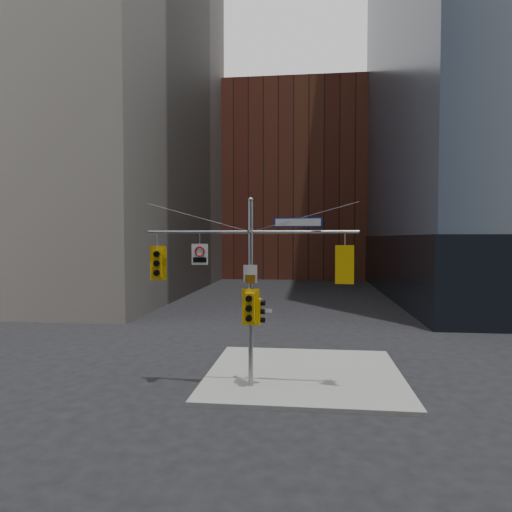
% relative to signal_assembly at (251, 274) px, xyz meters
% --- Properties ---
extents(ground, '(160.00, 160.00, 0.00)m').
position_rel_signal_assembly_xyz_m(ground, '(0.00, -1.99, -4.42)').
color(ground, black).
rests_on(ground, ground).
extents(sidewalk_corner, '(8.00, 8.00, 0.15)m').
position_rel_signal_assembly_xyz_m(sidewalk_corner, '(2.00, 2.01, -4.34)').
color(sidewalk_corner, gray).
rests_on(sidewalk_corner, ground).
extents(brick_midrise, '(26.00, 20.00, 28.00)m').
position_rel_signal_assembly_xyz_m(brick_midrise, '(0.00, 56.01, 9.58)').
color(brick_midrise, brown).
rests_on(brick_midrise, ground).
extents(signal_assembly, '(8.00, 0.80, 7.30)m').
position_rel_signal_assembly_xyz_m(signal_assembly, '(0.00, 0.00, 0.00)').
color(signal_assembly, gray).
rests_on(signal_assembly, ground).
extents(traffic_light_west_arm, '(0.64, 0.56, 1.34)m').
position_rel_signal_assembly_xyz_m(traffic_light_west_arm, '(-3.63, 0.01, 0.38)').
color(traffic_light_west_arm, '#E6B10C').
rests_on(traffic_light_west_arm, ground).
extents(traffic_light_east_arm, '(0.68, 0.57, 1.42)m').
position_rel_signal_assembly_xyz_m(traffic_light_east_arm, '(3.49, 0.00, 0.38)').
color(traffic_light_east_arm, '#E6B10C').
rests_on(traffic_light_east_arm, ground).
extents(traffic_light_pole_side, '(0.41, 0.35, 0.97)m').
position_rel_signal_assembly_xyz_m(traffic_light_pole_side, '(0.32, 0.00, -1.42)').
color(traffic_light_pole_side, '#E6B10C').
rests_on(traffic_light_pole_side, ground).
extents(traffic_light_pole_front, '(0.66, 0.52, 1.37)m').
position_rel_signal_assembly_xyz_m(traffic_light_pole_front, '(0.00, -0.27, -1.24)').
color(traffic_light_pole_front, '#E6B10C').
rests_on(traffic_light_pole_front, ground).
extents(street_sign_blade, '(1.79, 0.19, 0.35)m').
position_rel_signal_assembly_xyz_m(street_sign_blade, '(1.77, 0.00, 1.93)').
color(street_sign_blade, '#102A9B').
rests_on(street_sign_blade, ground).
extents(regulatory_sign_arm, '(0.64, 0.09, 0.80)m').
position_rel_signal_assembly_xyz_m(regulatory_sign_arm, '(-1.96, -0.02, 0.76)').
color(regulatory_sign_arm, silver).
rests_on(regulatory_sign_arm, ground).
extents(regulatory_sign_pole, '(0.52, 0.07, 0.68)m').
position_rel_signal_assembly_xyz_m(regulatory_sign_pole, '(0.00, -0.11, -0.01)').
color(regulatory_sign_pole, silver).
rests_on(regulatory_sign_pole, ground).
extents(street_blade_ew, '(0.72, 0.06, 0.14)m').
position_rel_signal_assembly_xyz_m(street_blade_ew, '(0.45, 0.01, -1.39)').
color(street_blade_ew, silver).
rests_on(street_blade_ew, ground).
extents(street_blade_ns, '(0.12, 0.74, 0.15)m').
position_rel_signal_assembly_xyz_m(street_blade_ns, '(0.00, 0.46, -1.51)').
color(street_blade_ns, '#145926').
rests_on(street_blade_ns, ground).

